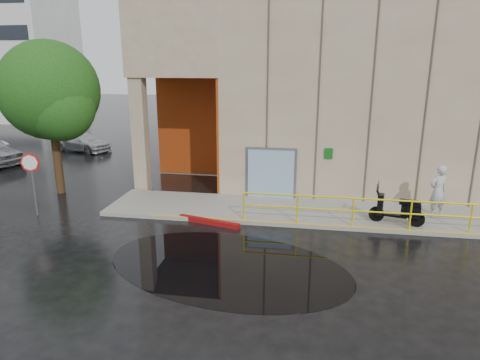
# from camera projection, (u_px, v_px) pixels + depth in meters

# --- Properties ---
(ground) EXTENTS (120.00, 120.00, 0.00)m
(ground) POSITION_uv_depth(u_px,v_px,m) (244.00, 264.00, 12.41)
(ground) COLOR black
(ground) RESTS_ON ground
(sidewalk) EXTENTS (20.00, 3.00, 0.15)m
(sidewalk) POSITION_uv_depth(u_px,v_px,m) (368.00, 215.00, 16.03)
(sidewalk) COLOR gray
(sidewalk) RESTS_ON ground
(building) EXTENTS (20.00, 10.17, 8.00)m
(building) POSITION_uv_depth(u_px,v_px,m) (382.00, 92.00, 20.90)
(building) COLOR gray
(building) RESTS_ON ground
(guardrail) EXTENTS (9.56, 0.06, 1.03)m
(guardrail) POSITION_uv_depth(u_px,v_px,m) (381.00, 213.00, 14.54)
(guardrail) COLOR yellow
(guardrail) RESTS_ON sidewalk
(distant_building) EXTENTS (12.00, 8.08, 15.00)m
(distant_building) POSITION_uv_depth(u_px,v_px,m) (3.00, 41.00, 41.36)
(distant_building) COLOR silver
(distant_building) RESTS_ON ground
(person) EXTENTS (0.84, 0.73, 1.95)m
(person) POSITION_uv_depth(u_px,v_px,m) (438.00, 191.00, 15.45)
(person) COLOR #B7B7BC
(person) RESTS_ON sidewalk
(scooter) EXTENTS (1.91, 1.02, 1.44)m
(scooter) POSITION_uv_depth(u_px,v_px,m) (399.00, 201.00, 14.80)
(scooter) COLOR black
(scooter) RESTS_ON sidewalk
(stop_sign) EXTENTS (0.72, 0.19, 2.43)m
(stop_sign) POSITION_uv_depth(u_px,v_px,m) (31.00, 170.00, 15.78)
(stop_sign) COLOR slate
(stop_sign) RESTS_ON ground
(red_curb) EXTENTS (2.36, 0.81, 0.18)m
(red_curb) POSITION_uv_depth(u_px,v_px,m) (209.00, 222.00, 15.38)
(red_curb) COLOR maroon
(red_curb) RESTS_ON ground
(puddle) EXTENTS (8.06, 5.96, 0.01)m
(puddle) POSITION_uv_depth(u_px,v_px,m) (227.00, 266.00, 12.27)
(puddle) COLOR black
(puddle) RESTS_ON ground
(car_c) EXTENTS (4.36, 2.77, 1.18)m
(car_c) POSITION_uv_depth(u_px,v_px,m) (82.00, 142.00, 27.74)
(car_c) COLOR #B1B4B8
(car_c) RESTS_ON ground
(tree_near) EXTENTS (4.13, 4.13, 6.54)m
(tree_near) POSITION_uv_depth(u_px,v_px,m) (52.00, 95.00, 17.81)
(tree_near) COLOR #312010
(tree_near) RESTS_ON ground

